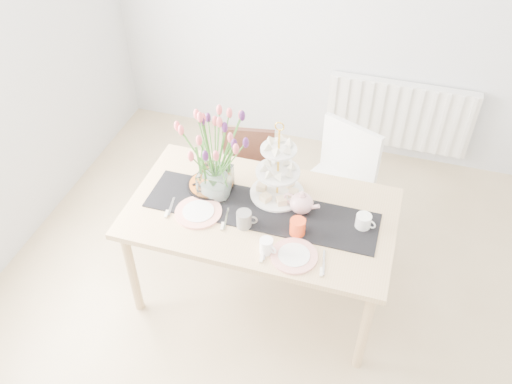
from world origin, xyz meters
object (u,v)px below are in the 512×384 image
(tulip_vase, at_px, (213,146))
(tart_tin, at_px, (210,185))
(plate_right, at_px, (294,256))
(mug_orange, at_px, (298,227))
(chair_brown, at_px, (247,173))
(radiator, at_px, (399,115))
(chair_white, at_px, (338,177))
(cake_stand, at_px, (278,178))
(plate_left, at_px, (198,212))
(teapot, at_px, (302,203))
(cream_jug, at_px, (363,221))
(dining_table, at_px, (261,220))
(mug_grey, at_px, (244,219))
(mug_white, at_px, (266,246))

(tulip_vase, bearing_deg, tart_tin, 145.07)
(plate_right, bearing_deg, mug_orange, 98.11)
(chair_brown, height_order, mug_orange, mug_orange)
(radiator, height_order, tart_tin, tart_tin)
(chair_white, relative_size, tulip_vase, 1.37)
(tulip_vase, distance_m, cake_stand, 0.44)
(plate_left, height_order, plate_right, plate_left)
(plate_left, xyz_separation_m, plate_right, (0.63, -0.17, -0.00))
(tulip_vase, height_order, mug_orange, tulip_vase)
(teapot, xyz_separation_m, cream_jug, (0.37, -0.02, -0.03))
(dining_table, xyz_separation_m, plate_left, (-0.35, -0.13, 0.08))
(mug_grey, bearing_deg, chair_brown, 95.20)
(cake_stand, height_order, teapot, cake_stand)
(mug_orange, bearing_deg, tart_tin, 92.52)
(cream_jug, relative_size, plate_right, 0.34)
(cream_jug, xyz_separation_m, mug_grey, (-0.66, -0.19, 0.01))
(tart_tin, xyz_separation_m, plate_left, (0.02, -0.24, -0.01))
(radiator, relative_size, teapot, 5.31)
(radiator, distance_m, plate_right, 2.10)
(mug_orange, bearing_deg, plate_left, 113.62)
(mug_white, bearing_deg, tulip_vase, 162.73)
(chair_white, relative_size, tart_tin, 3.25)
(teapot, relative_size, tart_tin, 0.80)
(cake_stand, xyz_separation_m, mug_orange, (0.20, -0.28, -0.09))
(radiator, distance_m, mug_orange, 1.94)
(chair_white, height_order, plate_left, chair_white)
(cream_jug, distance_m, plate_right, 0.47)
(mug_orange, bearing_deg, plate_right, -148.79)
(chair_brown, relative_size, chair_white, 0.83)
(chair_white, bearing_deg, radiator, 96.59)
(mug_orange, height_order, plate_right, mug_orange)
(chair_brown, height_order, tulip_vase, tulip_vase)
(mug_orange, relative_size, plate_left, 0.38)
(radiator, distance_m, cream_jug, 1.73)
(dining_table, distance_m, teapot, 0.28)
(chair_brown, distance_m, plate_right, 1.17)
(chair_brown, distance_m, tart_tin, 0.65)
(dining_table, xyz_separation_m, plate_right, (0.28, -0.30, 0.08))
(tulip_vase, relative_size, cake_stand, 1.35)
(tart_tin, bearing_deg, cake_stand, 6.80)
(chair_white, distance_m, tulip_vase, 1.09)
(chair_brown, distance_m, mug_grey, 0.93)
(chair_white, bearing_deg, mug_grey, -92.35)
(tart_tin, distance_m, plate_left, 0.24)
(mug_white, distance_m, plate_left, 0.50)
(plate_left, bearing_deg, mug_grey, -4.22)
(cream_jug, height_order, plate_right, cream_jug)
(cream_jug, bearing_deg, teapot, -164.06)
(chair_brown, bearing_deg, tart_tin, -107.27)
(dining_table, bearing_deg, cake_stand, 71.07)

